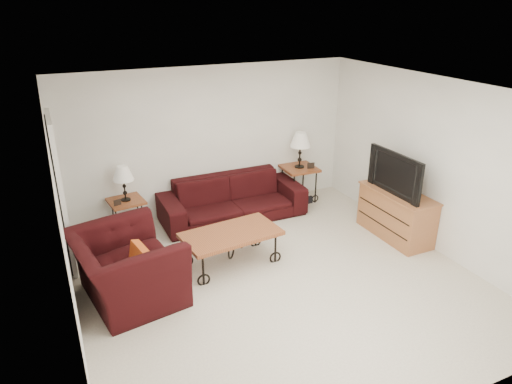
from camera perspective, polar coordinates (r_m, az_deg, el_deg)
ground at (r=6.31m, az=2.71°, el=-10.66°), size 5.00×5.00×0.00m
wall_back at (r=7.90m, az=-5.51°, el=6.25°), size 5.00×0.02×2.50m
wall_front at (r=3.96m, az=20.30°, el=-12.94°), size 5.00×0.02×2.50m
wall_left at (r=5.16m, az=-22.60°, el=-4.63°), size 0.02×5.00×2.50m
wall_right at (r=7.17m, az=20.99°, el=3.11°), size 0.02×5.00×2.50m
ceiling at (r=5.37m, az=3.20°, el=12.26°), size 5.00×5.00×0.00m
doorway at (r=6.77m, az=-22.96°, el=-0.40°), size 0.08×0.94×2.04m
sofa at (r=7.83m, az=-2.90°, el=-0.79°), size 2.42×0.94×0.71m
side_table_left at (r=7.62m, az=-15.49°, el=-2.91°), size 0.58×0.58×0.56m
side_table_right at (r=8.56m, az=5.27°, el=1.02°), size 0.62×0.62×0.65m
lamp_left at (r=7.40m, az=-15.93°, el=1.04°), size 0.36×0.36×0.56m
lamp_right at (r=8.34m, az=5.43°, el=5.18°), size 0.39×0.39×0.65m
photo_frame_left at (r=7.34m, az=-16.69°, el=-1.25°), size 0.11×0.05×0.09m
photo_frame_right at (r=8.38m, az=6.77°, el=3.24°), size 0.13×0.05×0.11m
coffee_table at (r=6.53m, az=-3.06°, el=-6.90°), size 1.40×0.86×0.50m
armchair at (r=5.95m, az=-15.66°, el=-8.92°), size 1.37×1.50×0.86m
throw_pillow at (r=5.88m, az=-14.21°, el=-8.16°), size 0.17×0.40×0.39m
tv_stand at (r=7.53m, az=16.82°, el=-2.63°), size 0.52×1.24×0.75m
television at (r=7.26m, az=17.32°, el=2.30°), size 0.15×1.11×0.64m
backpack at (r=8.34m, az=5.92°, el=-0.51°), size 0.37×0.32×0.40m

